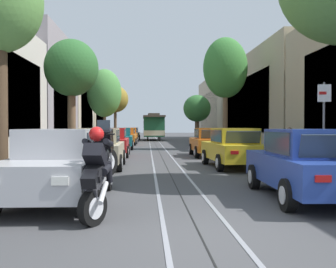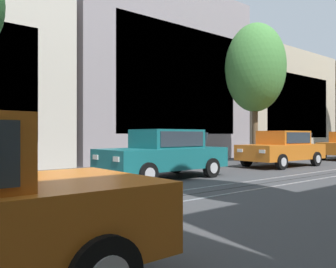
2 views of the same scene
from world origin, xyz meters
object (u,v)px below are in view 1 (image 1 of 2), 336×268
Objects in this scene: cable_car_trolley at (153,127)px; street_tree_kerb_right_mid at (197,109)px; parked_car_beige_second_left at (99,148)px; parked_car_orange_mid_right at (210,142)px; motorcycle_with_rider at (99,167)px; parked_car_orange_sixth_left at (129,135)px; street_tree_kerb_right_second at (225,68)px; parked_car_blue_near_right at (307,164)px; street_tree_kerb_left_second at (71,69)px; parked_car_grey_far_left at (132,134)px; parked_car_silver_near_left at (60,164)px; fire_hydrant at (273,156)px; parked_car_red_mid_left at (112,142)px; street_tree_kerb_left_fourth at (115,99)px; street_tree_kerb_left_mid at (104,93)px; pedestrian_on_left_pavement at (289,142)px; parked_car_yellow_second_right at (234,148)px; parked_car_teal_fourth_left at (120,138)px; parked_car_orange_fifth_left at (126,136)px; street_sign_post at (324,122)px.

street_tree_kerb_right_mid is at bearing -33.60° from cable_car_trolley.
cable_car_trolley reaches higher than parked_car_beige_second_left.
motorcycle_with_rider is at bearing -107.23° from parked_car_orange_mid_right.
parked_car_orange_sixth_left is 0.54× the size of street_tree_kerb_right_second.
street_tree_kerb_left_second is at bearing 120.16° from parked_car_blue_near_right.
parked_car_beige_second_left is at bearing -89.97° from parked_car_grey_far_left.
street_tree_kerb_right_second is at bearing 67.58° from parked_car_silver_near_left.
motorcycle_with_rider reaches higher than fire_hydrant.
parked_car_red_mid_left is 25.79m from cable_car_trolley.
street_tree_kerb_right_mid is at bearing -27.87° from parked_car_grey_far_left.
street_tree_kerb_left_fourth is (-2.13, 39.70, 4.37)m from parked_car_silver_near_left.
fire_hydrant is at bearing 77.15° from parked_car_blue_near_right.
street_tree_kerb_left_second reaches higher than parked_car_silver_near_left.
street_tree_kerb_left_fourth is at bearing 105.36° from parked_car_orange_mid_right.
fire_hydrant is (7.09, 6.64, -0.38)m from parked_car_silver_near_left.
parked_car_orange_sixth_left is at bearing 71.36° from street_tree_kerb_left_mid.
parked_car_silver_near_left is at bearing -79.81° from street_tree_kerb_left_second.
parked_car_red_mid_left is at bearing -90.08° from parked_car_orange_sixth_left.
pedestrian_on_left_pavement is at bearing 56.66° from fire_hydrant.
parked_car_beige_second_left is 20.76m from street_tree_kerb_left_mid.
parked_car_silver_near_left is at bearing -129.81° from parked_car_yellow_second_right.
street_tree_kerb_right_second is (7.64, -1.02, 5.06)m from parked_car_teal_fourth_left.
cable_car_trolley is at bearing 62.75° from parked_car_orange_sixth_left.
parked_car_yellow_second_right is 0.63× the size of street_tree_kerb_left_mid.
parked_car_orange_sixth_left is 1.00× the size of parked_car_grey_far_left.
street_tree_kerb_left_second is 16.32m from motorcycle_with_rider.
parked_car_orange_fifth_left is at bearing -131.38° from street_tree_kerb_right_mid.
parked_car_beige_second_left is 9.03m from pedestrian_on_left_pavement.
parked_car_silver_near_left is 8.44m from parked_car_yellow_second_right.
cable_car_trolley is at bearing 85.93° from parked_car_silver_near_left.
parked_car_orange_fifth_left is 12.90m from parked_car_grey_far_left.
parked_car_red_mid_left is at bearing -96.17° from cable_car_trolley.
street_tree_kerb_left_second is 0.74× the size of cable_car_trolley.
parked_car_orange_sixth_left is at bearing 102.46° from street_sign_post.
motorcycle_with_rider is (1.14, -21.09, 0.12)m from parked_car_teal_fourth_left.
street_tree_kerb_right_mid reaches higher than parked_car_orange_mid_right.
street_tree_kerb_right_mid reaches higher than parked_car_yellow_second_right.
parked_car_beige_second_left is 0.65× the size of street_tree_kerb_left_second.
parked_car_orange_mid_right is 14.63m from motorcycle_with_rider.
parked_car_orange_sixth_left is (-0.01, 6.82, 0.00)m from parked_car_orange_fifth_left.
street_sign_post is (-1.85, -7.28, 0.86)m from pedestrian_on_left_pavement.
pedestrian_on_left_pavement is at bearing -78.39° from cable_car_trolley.
parked_car_orange_fifth_left is 27.82m from motorcycle_with_rider.
parked_car_silver_near_left and parked_car_grey_far_left have the same top height.
parked_car_blue_near_right is 0.48× the size of cable_car_trolley.
motorcycle_with_rider reaches higher than parked_car_orange_mid_right.
parked_car_orange_sixth_left is at bearing 90.09° from parked_car_orange_fifth_left.
fire_hydrant is (7.16, -12.74, -0.38)m from parked_car_teal_fourth_left.
parked_car_silver_near_left and parked_car_red_mid_left have the same top height.
street_tree_kerb_left_mid is at bearing 104.84° from parked_car_teal_fourth_left.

